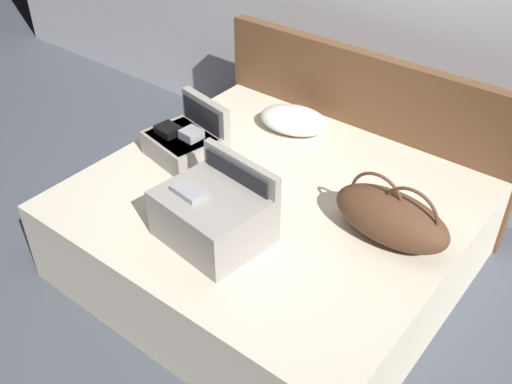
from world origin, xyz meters
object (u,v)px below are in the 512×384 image
Objects in this scene: bed at (271,231)px; hard_case_medium at (187,140)px; hard_case_large at (213,213)px; pillow_near_headboard at (294,120)px; duffel_bag at (391,217)px.

hard_case_medium is at bearing 178.88° from bed.
pillow_near_headboard is at bearing 111.95° from hard_case_large.
pillow_near_headboard is (-0.30, 0.63, 0.32)m from bed.
bed is 4.29× the size of hard_case_medium.
pillow_near_headboard is at bearing 149.90° from duffel_bag.
hard_case_large is (-0.02, -0.44, 0.40)m from bed.
bed is at bearing -173.30° from duffel_bag.
hard_case_large reaches higher than pillow_near_headboard.
duffel_bag is at bearing 6.70° from bed.
hard_case_medium is 0.70m from pillow_near_headboard.
hard_case_large is 1.11m from pillow_near_headboard.
pillow_near_headboard is (0.32, 0.62, -0.03)m from hard_case_medium.
pillow_near_headboard is (-0.95, 0.55, -0.06)m from duffel_bag.
hard_case_large reaches higher than hard_case_medium.
hard_case_medium is 0.75× the size of duffel_bag.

